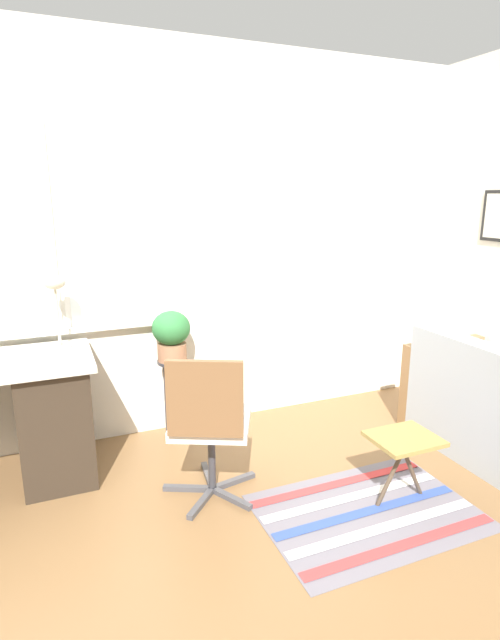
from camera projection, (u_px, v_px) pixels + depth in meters
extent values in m
plane|color=brown|center=(92.00, 495.00, 2.90)|extent=(14.00, 14.00, 0.00)
cube|color=white|center=(64.00, 250.00, 3.22)|extent=(9.00, 0.06, 2.70)
cube|color=silver|center=(120.00, 228.00, 3.28)|extent=(0.77, 0.02, 1.33)
cube|color=white|center=(120.00, 228.00, 3.27)|extent=(0.70, 0.01, 1.26)
cube|color=silver|center=(65.00, 330.00, 3.30)|extent=(1.61, 0.11, 0.04)
cube|color=#33281E|center=(56.00, 419.00, 3.04)|extent=(0.40, 0.56, 0.74)
cylinder|color=#BCB299|center=(61.00, 346.00, 3.11)|extent=(0.14, 0.14, 0.01)
cylinder|color=#BCB299|center=(58.00, 317.00, 3.06)|extent=(0.02, 0.02, 0.37)
ellipsoid|color=#BCB299|center=(54.00, 282.00, 3.01)|extent=(0.13, 0.13, 0.09)
cube|color=#47474C|center=(188.00, 488.00, 2.94)|extent=(0.28, 0.16, 0.03)
cube|color=#47474C|center=(201.00, 503.00, 2.80)|extent=(0.23, 0.24, 0.03)
cube|color=#47474C|center=(231.00, 498.00, 2.84)|extent=(0.17, 0.27, 0.03)
cube|color=#47474C|center=(234.00, 481.00, 3.01)|extent=(0.29, 0.09, 0.03)
cube|color=#47474C|center=(208.00, 476.00, 3.07)|extent=(0.07, 0.29, 0.03)
cylinder|color=#333338|center=(212.00, 457.00, 2.88)|extent=(0.04, 0.04, 0.38)
cube|color=silver|center=(211.00, 422.00, 2.83)|extent=(0.57, 0.56, 0.06)
cube|color=brown|center=(205.00, 399.00, 2.56)|extent=(0.37, 0.20, 0.41)
cube|color=#9EA8B2|center=(481.00, 373.00, 3.09)|extent=(0.16, 1.11, 0.37)
cube|color=olive|center=(441.00, 381.00, 3.80)|extent=(0.71, 0.09, 0.64)
cylinder|color=#333338|center=(172.00, 361.00, 3.47)|extent=(0.21, 0.21, 0.02)
cylinder|color=#333338|center=(186.00, 398.00, 3.58)|extent=(0.01, 0.01, 0.56)
cylinder|color=#333338|center=(165.00, 397.00, 3.60)|extent=(0.01, 0.01, 0.56)
cylinder|color=#333338|center=(170.00, 405.00, 3.46)|extent=(0.01, 0.01, 0.56)
cylinder|color=#9E6B4C|center=(172.00, 352.00, 3.46)|extent=(0.20, 0.20, 0.12)
ellipsoid|color=#2D7038|center=(171.00, 328.00, 3.41)|extent=(0.26, 0.26, 0.24)
cube|color=slate|center=(368.00, 512.00, 2.74)|extent=(1.17, 0.81, 0.01)
cube|color=#C63838|center=(403.00, 545.00, 2.48)|extent=(1.15, 0.07, 0.00)
cube|color=white|center=(385.00, 527.00, 2.61)|extent=(1.15, 0.07, 0.00)
cube|color=#334C99|center=(368.00, 511.00, 2.74)|extent=(1.15, 0.07, 0.00)
cube|color=white|center=(353.00, 497.00, 2.87)|extent=(1.15, 0.07, 0.00)
cube|color=#C63838|center=(339.00, 483.00, 3.01)|extent=(1.15, 0.07, 0.00)
cube|color=olive|center=(404.00, 439.00, 2.76)|extent=(0.36, 0.31, 0.02)
cylinder|color=#4C3D2D|center=(392.00, 473.00, 2.78)|extent=(0.20, 0.02, 0.38)
cylinder|color=#4C3D2D|center=(411.00, 468.00, 2.83)|extent=(0.20, 0.02, 0.38)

